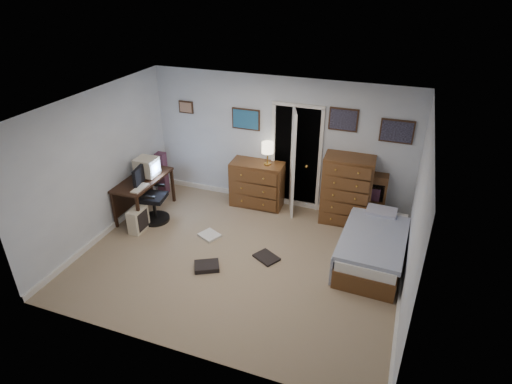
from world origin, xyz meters
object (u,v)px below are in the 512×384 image
computer_desk (140,186)px  bed (372,246)px  tall_dresser (347,190)px  office_chair (150,201)px  low_dresser (257,184)px

computer_desk → bed: 4.28m
tall_dresser → office_chair: bearing=-163.1°
computer_desk → bed: (4.27, -0.04, -0.29)m
bed → low_dresser: bearing=156.8°
office_chair → tall_dresser: (3.33, 1.21, 0.23)m
low_dresser → bed: size_ratio=0.55×
low_dresser → bed: (2.33, -1.11, -0.17)m
computer_desk → office_chair: bearing=-28.4°
low_dresser → office_chair: bearing=-145.6°
tall_dresser → computer_desk: bearing=-167.2°
tall_dresser → bed: bearing=-63.3°
office_chair → bed: bearing=-8.2°
computer_desk → bed: computer_desk is taller
low_dresser → bed: low_dresser is taller
tall_dresser → bed: tall_dresser is taller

